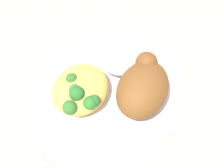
{
  "coord_description": "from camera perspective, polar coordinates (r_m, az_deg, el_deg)",
  "views": [
    {
      "loc": [
        -0.22,
        -0.11,
        0.43
      ],
      "look_at": [
        0.0,
        0.0,
        0.02
      ],
      "focal_mm": 42.52,
      "sensor_mm": 36.0,
      "label": 1
    }
  ],
  "objects": [
    {
      "name": "plate",
      "position": [
        0.49,
        0.0,
        -1.04
      ],
      "size": [
        0.27,
        0.27,
        0.01
      ],
      "color": "white",
      "rests_on": "ground_plane"
    },
    {
      "name": "rice_pile",
      "position": [
        0.5,
        1.93,
        5.79
      ],
      "size": [
        0.08,
        0.08,
        0.04
      ],
      "primitive_type": "ellipsoid",
      "color": "white",
      "rests_on": "plate"
    },
    {
      "name": "ground_plane",
      "position": [
        0.5,
        0.0,
        -1.49
      ],
      "size": [
        2.0,
        2.0,
        0.0
      ],
      "primitive_type": "plane",
      "color": "#C5BD8F"
    },
    {
      "name": "roasted_chicken",
      "position": [
        0.44,
        6.45,
        -1.03
      ],
      "size": [
        0.12,
        0.08,
        0.07
      ],
      "color": "brown",
      "rests_on": "plate"
    },
    {
      "name": "mac_cheese_with_broccoli",
      "position": [
        0.46,
        -6.91,
        -1.29
      ],
      "size": [
        0.11,
        0.1,
        0.05
      ],
      "color": "#F2B84F",
      "rests_on": "plate"
    }
  ]
}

